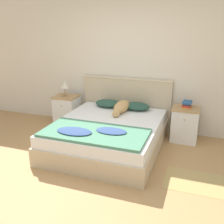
{
  "coord_description": "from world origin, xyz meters",
  "views": [
    {
      "loc": [
        1.34,
        -2.73,
        1.98
      ],
      "look_at": [
        -0.07,
        1.24,
        0.57
      ],
      "focal_mm": 42.0,
      "sensor_mm": 36.0,
      "label": 1
    }
  ],
  "objects_px": {
    "bed": "(108,135)",
    "pillow_left": "(108,103)",
    "nightstand_right": "(185,124)",
    "dog": "(121,107)",
    "book_stack": "(187,104)",
    "nightstand_left": "(67,110)",
    "pillow_right": "(136,106)",
    "table_lamp": "(65,85)"
  },
  "relations": [
    {
      "from": "bed",
      "to": "pillow_left",
      "type": "distance_m",
      "value": 0.87
    },
    {
      "from": "nightstand_right",
      "to": "dog",
      "type": "bearing_deg",
      "value": -170.53
    },
    {
      "from": "bed",
      "to": "book_stack",
      "type": "relative_size",
      "value": 8.74
    },
    {
      "from": "nightstand_left",
      "to": "book_stack",
      "type": "relative_size",
      "value": 2.72
    },
    {
      "from": "nightstand_right",
      "to": "pillow_left",
      "type": "bearing_deg",
      "value": 178.85
    },
    {
      "from": "bed",
      "to": "pillow_right",
      "type": "distance_m",
      "value": 0.87
    },
    {
      "from": "book_stack",
      "to": "table_lamp",
      "type": "xyz_separation_m",
      "value": [
        -2.36,
        -0.04,
        0.18
      ]
    },
    {
      "from": "pillow_left",
      "to": "pillow_right",
      "type": "height_order",
      "value": "same"
    },
    {
      "from": "nightstand_right",
      "to": "dog",
      "type": "distance_m",
      "value": 1.17
    },
    {
      "from": "bed",
      "to": "nightstand_left",
      "type": "xyz_separation_m",
      "value": [
        -1.18,
        0.74,
        0.08
      ]
    },
    {
      "from": "table_lamp",
      "to": "nightstand_left",
      "type": "bearing_deg",
      "value": 90.0
    },
    {
      "from": "book_stack",
      "to": "table_lamp",
      "type": "distance_m",
      "value": 2.37
    },
    {
      "from": "table_lamp",
      "to": "bed",
      "type": "bearing_deg",
      "value": -31.04
    },
    {
      "from": "nightstand_left",
      "to": "dog",
      "type": "relative_size",
      "value": 0.79
    },
    {
      "from": "pillow_right",
      "to": "dog",
      "type": "xyz_separation_m",
      "value": [
        -0.23,
        -0.22,
        0.02
      ]
    },
    {
      "from": "bed",
      "to": "pillow_right",
      "type": "relative_size",
      "value": 3.96
    },
    {
      "from": "nightstand_left",
      "to": "pillow_left",
      "type": "bearing_deg",
      "value": 1.87
    },
    {
      "from": "book_stack",
      "to": "pillow_right",
      "type": "bearing_deg",
      "value": 178.98
    },
    {
      "from": "nightstand_left",
      "to": "book_stack",
      "type": "distance_m",
      "value": 2.39
    },
    {
      "from": "pillow_left",
      "to": "table_lamp",
      "type": "distance_m",
      "value": 0.95
    },
    {
      "from": "nightstand_right",
      "to": "table_lamp",
      "type": "distance_m",
      "value": 2.42
    },
    {
      "from": "pillow_left",
      "to": "dog",
      "type": "distance_m",
      "value": 0.4
    },
    {
      "from": "nightstand_left",
      "to": "pillow_right",
      "type": "xyz_separation_m",
      "value": [
        1.46,
        0.03,
        0.23
      ]
    },
    {
      "from": "pillow_right",
      "to": "nightstand_right",
      "type": "bearing_deg",
      "value": -1.87
    },
    {
      "from": "bed",
      "to": "book_stack",
      "type": "xyz_separation_m",
      "value": [
        1.18,
        0.75,
        0.44
      ]
    },
    {
      "from": "nightstand_right",
      "to": "pillow_right",
      "type": "xyz_separation_m",
      "value": [
        -0.9,
        0.03,
        0.23
      ]
    },
    {
      "from": "bed",
      "to": "nightstand_left",
      "type": "relative_size",
      "value": 3.22
    },
    {
      "from": "pillow_right",
      "to": "book_stack",
      "type": "height_order",
      "value": "book_stack"
    },
    {
      "from": "book_stack",
      "to": "nightstand_right",
      "type": "bearing_deg",
      "value": -103.49
    },
    {
      "from": "nightstand_left",
      "to": "book_stack",
      "type": "height_order",
      "value": "book_stack"
    },
    {
      "from": "nightstand_right",
      "to": "nightstand_left",
      "type": "bearing_deg",
      "value": 180.0
    },
    {
      "from": "nightstand_right",
      "to": "book_stack",
      "type": "distance_m",
      "value": 0.36
    },
    {
      "from": "bed",
      "to": "book_stack",
      "type": "bearing_deg",
      "value": 32.45
    },
    {
      "from": "pillow_left",
      "to": "pillow_right",
      "type": "relative_size",
      "value": 1.0
    },
    {
      "from": "pillow_right",
      "to": "pillow_left",
      "type": "bearing_deg",
      "value": 180.0
    },
    {
      "from": "nightstand_right",
      "to": "pillow_right",
      "type": "distance_m",
      "value": 0.93
    },
    {
      "from": "nightstand_left",
      "to": "dog",
      "type": "height_order",
      "value": "dog"
    },
    {
      "from": "bed",
      "to": "dog",
      "type": "xyz_separation_m",
      "value": [
        0.05,
        0.55,
        0.33
      ]
    },
    {
      "from": "table_lamp",
      "to": "pillow_left",
      "type": "bearing_deg",
      "value": 3.72
    },
    {
      "from": "bed",
      "to": "dog",
      "type": "relative_size",
      "value": 2.54
    },
    {
      "from": "dog",
      "to": "book_stack",
      "type": "bearing_deg",
      "value": 10.1
    },
    {
      "from": "nightstand_left",
      "to": "bed",
      "type": "bearing_deg",
      "value": -32.06
    }
  ]
}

